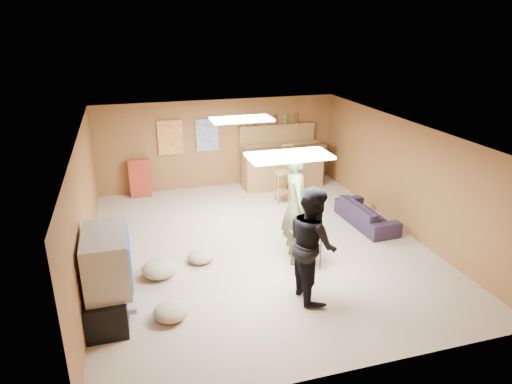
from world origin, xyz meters
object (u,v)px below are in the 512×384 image
object	(u,v)px
tray_table	(306,250)
bar_counter	(282,166)
sofa	(366,214)
tv_body	(107,259)
person_olive	(296,207)
person_black	(312,243)

from	to	relation	value
tray_table	bar_counter	bearing A→B (deg)	76.32
sofa	tray_table	world-z (taller)	tray_table
sofa	tray_table	bearing A→B (deg)	122.61
tv_body	person_olive	xyz separation A→B (m)	(3.11, 0.81, 0.11)
tv_body	sofa	world-z (taller)	tv_body
sofa	person_olive	bearing A→B (deg)	114.00
person_black	sofa	xyz separation A→B (m)	(2.13, 2.10, -0.65)
person_black	tv_body	bearing A→B (deg)	83.50
tv_body	person_black	world-z (taller)	person_black
person_olive	sofa	size ratio (longest dim) A/B	1.24
person_olive	sofa	xyz separation A→B (m)	(1.95, 0.95, -0.77)
person_olive	person_black	distance (m)	1.17
bar_counter	tray_table	distance (m)	4.11
tv_body	tray_table	size ratio (longest dim) A/B	1.62
tv_body	person_olive	world-z (taller)	person_olive
person_black	sofa	size ratio (longest dim) A/B	1.10
bar_counter	person_olive	bearing A→B (deg)	-105.99
tray_table	person_olive	bearing A→B (deg)	101.98
person_olive	sofa	bearing A→B (deg)	-53.03
person_olive	sofa	distance (m)	2.30
person_black	sofa	bearing A→B (deg)	-45.25
bar_counter	tray_table	xyz separation A→B (m)	(-0.97, -3.98, -0.21)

